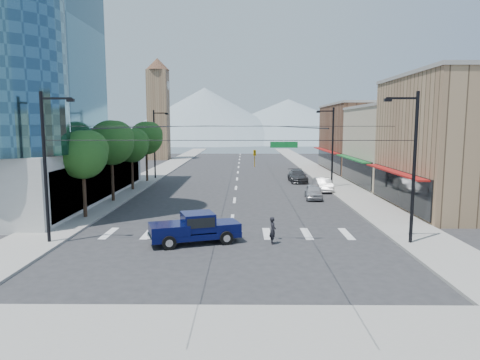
# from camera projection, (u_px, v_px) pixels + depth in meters

# --- Properties ---
(ground) EXTENTS (160.00, 160.00, 0.00)m
(ground) POSITION_uv_depth(u_px,v_px,m) (230.00, 240.00, 26.54)
(ground) COLOR #28282B
(ground) RESTS_ON ground
(sidewalk_left) EXTENTS (4.00, 120.00, 0.15)m
(sidewalk_left) POSITION_uv_depth(u_px,v_px,m) (161.00, 170.00, 66.30)
(sidewalk_left) COLOR gray
(sidewalk_left) RESTS_ON ground
(sidewalk_right) EXTENTS (4.00, 120.00, 0.15)m
(sidewalk_right) POSITION_uv_depth(u_px,v_px,m) (316.00, 170.00, 66.10)
(sidewalk_right) COLOR gray
(sidewalk_right) RESTS_ON ground
(sidewalk_cross) EXTENTS (28.00, 4.00, 0.15)m
(sidewalk_cross) POSITION_uv_depth(u_px,v_px,m) (218.00, 331.00, 14.63)
(sidewalk_cross) COLOR gray
(sidewalk_cross) RESTS_ON ground
(shop_near) EXTENTS (12.00, 14.00, 11.00)m
(shop_near) POSITION_uv_depth(u_px,v_px,m) (473.00, 144.00, 35.59)
(shop_near) COLOR #8C6B4C
(shop_near) RESTS_ON ground
(shop_mid) EXTENTS (12.00, 14.00, 9.00)m
(shop_mid) POSITION_uv_depth(u_px,v_px,m) (408.00, 147.00, 49.60)
(shop_mid) COLOR tan
(shop_mid) RESTS_ON ground
(shop_far) EXTENTS (12.00, 18.00, 10.00)m
(shop_far) POSITION_uv_depth(u_px,v_px,m) (369.00, 139.00, 65.40)
(shop_far) COLOR brown
(shop_far) RESTS_ON ground
(clock_tower) EXTENTS (4.80, 4.80, 20.40)m
(clock_tower) POSITION_uv_depth(u_px,v_px,m) (158.00, 107.00, 86.80)
(clock_tower) COLOR #8C6B4C
(clock_tower) RESTS_ON ground
(mountain_left) EXTENTS (80.00, 80.00, 22.00)m
(mountain_left) POSITION_uv_depth(u_px,v_px,m) (205.00, 115.00, 174.01)
(mountain_left) COLOR gray
(mountain_left) RESTS_ON ground
(mountain_right) EXTENTS (90.00, 90.00, 18.00)m
(mountain_right) POSITION_uv_depth(u_px,v_px,m) (288.00, 120.00, 183.89)
(mountain_right) COLOR gray
(mountain_right) RESTS_ON ground
(tree_near) EXTENTS (3.65, 3.64, 6.71)m
(tree_near) POSITION_uv_depth(u_px,v_px,m) (85.00, 153.00, 32.04)
(tree_near) COLOR black
(tree_near) RESTS_ON ground
(tree_midnear) EXTENTS (4.09, 4.09, 7.52)m
(tree_midnear) POSITION_uv_depth(u_px,v_px,m) (113.00, 141.00, 38.91)
(tree_midnear) COLOR black
(tree_midnear) RESTS_ON ground
(tree_midfar) EXTENTS (3.65, 3.64, 6.71)m
(tree_midfar) POSITION_uv_depth(u_px,v_px,m) (133.00, 145.00, 45.93)
(tree_midfar) COLOR black
(tree_midfar) RESTS_ON ground
(tree_far) EXTENTS (4.09, 4.09, 7.52)m
(tree_far) POSITION_uv_depth(u_px,v_px,m) (147.00, 137.00, 52.79)
(tree_far) COLOR black
(tree_far) RESTS_ON ground
(signal_rig) EXTENTS (21.80, 0.20, 9.00)m
(signal_rig) POSITION_uv_depth(u_px,v_px,m) (232.00, 167.00, 24.95)
(signal_rig) COLOR black
(signal_rig) RESTS_ON ground
(lamp_pole_nw) EXTENTS (2.00, 0.25, 9.00)m
(lamp_pole_nw) POSITION_uv_depth(u_px,v_px,m) (155.00, 141.00, 55.75)
(lamp_pole_nw) COLOR black
(lamp_pole_nw) RESTS_ON ground
(lamp_pole_ne) EXTENTS (2.00, 0.25, 9.00)m
(lamp_pole_ne) POSITION_uv_depth(u_px,v_px,m) (331.00, 144.00, 47.64)
(lamp_pole_ne) COLOR black
(lamp_pole_ne) RESTS_ON ground
(pickup_truck) EXTENTS (5.77, 3.54, 1.85)m
(pickup_truck) POSITION_uv_depth(u_px,v_px,m) (194.00, 227.00, 25.70)
(pickup_truck) COLOR #080D40
(pickup_truck) RESTS_ON ground
(pedestrian) EXTENTS (0.45, 0.64, 1.64)m
(pedestrian) POSITION_uv_depth(u_px,v_px,m) (273.00, 230.00, 25.56)
(pedestrian) COLOR black
(pedestrian) RESTS_ON ground
(parked_car_near) EXTENTS (1.91, 4.07, 1.35)m
(parked_car_near) POSITION_uv_depth(u_px,v_px,m) (313.00, 192.00, 41.18)
(parked_car_near) COLOR #ADACB1
(parked_car_near) RESTS_ON ground
(parked_car_mid) EXTENTS (1.64, 4.39, 1.43)m
(parked_car_mid) POSITION_uv_depth(u_px,v_px,m) (323.00, 185.00, 45.87)
(parked_car_mid) COLOR white
(parked_car_mid) RESTS_ON ground
(parked_car_far) EXTENTS (2.20, 5.18, 1.49)m
(parked_car_far) POSITION_uv_depth(u_px,v_px,m) (298.00, 176.00, 53.32)
(parked_car_far) COLOR #353437
(parked_car_far) RESTS_ON ground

